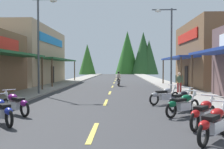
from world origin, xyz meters
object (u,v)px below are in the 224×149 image
motorcycle_parked_right_4 (164,95)px  motorcycle_parked_right_3 (181,99)px  motorcycle_parked_right_2 (183,104)px  pedestrian_waiting (179,81)px  streetlamp_right (168,38)px  motorcycle_parked_left_2 (2,110)px  rider_cruising_lead (118,80)px  motorcycle_parked_right_0 (214,123)px  streetlamp_left (42,33)px  motorcycle_parked_right_1 (204,113)px  motorcycle_parked_left_3 (15,103)px

motorcycle_parked_right_4 → motorcycle_parked_right_3: bearing=-108.3°
motorcycle_parked_right_2 → motorcycle_parked_right_4: same height
pedestrian_waiting → motorcycle_parked_right_3: bearing=9.1°
streetlamp_right → motorcycle_parked_right_3: bearing=-96.9°
motorcycle_parked_left_2 → streetlamp_right: bearing=-77.5°
rider_cruising_lead → motorcycle_parked_right_0: bearing=-176.1°
motorcycle_parked_right_2 → pedestrian_waiting: (1.84, 8.36, 0.44)m
streetlamp_left → pedestrian_waiting: streetlamp_left is taller
motorcycle_parked_left_2 → rider_cruising_lead: rider_cruising_lead is taller
motorcycle_parked_right_1 → motorcycle_parked_right_3: 3.32m
motorcycle_parked_right_3 → rider_cruising_lead: rider_cruising_lead is taller
motorcycle_parked_right_0 → motorcycle_parked_left_3: bearing=104.0°
motorcycle_parked_right_1 → pedestrian_waiting: (1.62, 10.21, 0.44)m
motorcycle_parked_left_2 → pedestrian_waiting: (8.49, 10.00, 0.44)m
motorcycle_parked_right_3 → motorcycle_parked_left_2: same height
streetlamp_left → motorcycle_parked_right_1: bearing=-47.5°
streetlamp_left → motorcycle_parked_right_3: streetlamp_left is taller
motorcycle_parked_right_3 → motorcycle_parked_right_4: (-0.46, 1.73, 0.00)m
motorcycle_parked_right_3 → rider_cruising_lead: size_ratio=0.76×
motorcycle_parked_left_2 → pedestrian_waiting: pedestrian_waiting is taller
rider_cruising_lead → motorcycle_parked_right_1: bearing=-174.7°
motorcycle_parked_right_2 → pedestrian_waiting: bearing=38.5°
motorcycle_parked_right_2 → motorcycle_parked_right_3: (0.29, 1.47, 0.00)m
motorcycle_parked_right_3 → motorcycle_parked_right_4: size_ratio=0.88×
motorcycle_parked_right_1 → rider_cruising_lead: size_ratio=0.81×
motorcycle_parked_right_0 → pedestrian_waiting: bearing=31.3°
motorcycle_parked_right_0 → motorcycle_parked_left_3: size_ratio=0.97×
motorcycle_parked_right_0 → motorcycle_parked_left_3: (-6.90, 3.40, 0.00)m
motorcycle_parked_right_1 → motorcycle_parked_left_3: same height
motorcycle_parked_right_4 → pedestrian_waiting: (2.01, 5.16, 0.44)m
motorcycle_parked_right_0 → motorcycle_parked_left_3: 7.69m
motorcycle_parked_right_4 → pedestrian_waiting: size_ratio=1.14×
streetlamp_right → motorcycle_parked_right_0: streetlamp_right is taller
motorcycle_parked_right_3 → motorcycle_parked_right_2: bearing=-147.9°
motorcycle_parked_left_3 → rider_cruising_lead: (4.15, 15.78, 0.17)m
streetlamp_left → streetlamp_right: streetlamp_left is taller
streetlamp_left → motorcycle_parked_right_2: streetlamp_left is taller
motorcycle_parked_right_2 → motorcycle_parked_left_2: 6.85m
motorcycle_parked_right_3 → pedestrian_waiting: pedestrian_waiting is taller
streetlamp_left → streetlamp_right: (9.46, 3.09, -0.04)m
motorcycle_parked_right_0 → rider_cruising_lead: size_ratio=0.79×
streetlamp_left → motorcycle_parked_right_1: (8.30, -9.07, -3.91)m
rider_cruising_lead → pedestrian_waiting: (4.59, -7.46, 0.28)m
motorcycle_parked_right_0 → motorcycle_parked_left_2: size_ratio=1.05×
streetlamp_right → motorcycle_parked_left_2: (-8.02, -11.95, -3.87)m
streetlamp_left → motorcycle_parked_left_3: bearing=-80.7°
rider_cruising_lead → streetlamp_right: bearing=-147.4°
motorcycle_parked_right_4 → motorcycle_parked_left_2: (-6.49, -4.84, 0.00)m
motorcycle_parked_left_3 → motorcycle_parked_left_2: bearing=136.8°
pedestrian_waiting → motorcycle_parked_left_3: bearing=-24.7°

